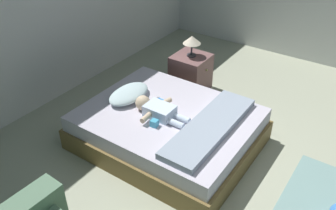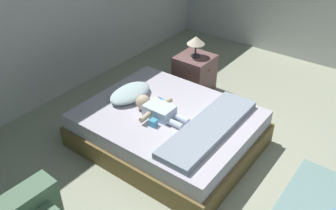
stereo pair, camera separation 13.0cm
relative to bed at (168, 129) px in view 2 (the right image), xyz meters
name	(u,v)px [view 2 (the right image)]	position (x,y,z in m)	size (l,w,h in m)	color
ground_plane	(268,191)	(-0.01, -1.18, -0.20)	(8.00, 8.00, 0.00)	#A6AA90
bed	(168,129)	(0.00, 0.00, 0.00)	(1.45, 1.81, 0.41)	brown
pillow	(130,93)	(-0.01, 0.52, 0.26)	(0.54, 0.32, 0.11)	silver
baby	(156,109)	(-0.09, 0.08, 0.27)	(0.49, 0.62, 0.16)	white
toothbrush	(162,99)	(0.17, 0.21, 0.22)	(0.03, 0.12, 0.02)	#3597EE
nightstand	(194,73)	(1.15, 0.42, 0.05)	(0.45, 0.48, 0.50)	#795352
lamp	(196,41)	(1.15, 0.42, 0.51)	(0.23, 0.23, 0.28)	#333338
blanket	(209,128)	(0.00, -0.50, 0.24)	(1.30, 0.37, 0.07)	#95A2B4
toy_block	(153,123)	(-0.26, -0.02, 0.24)	(0.08, 0.08, 0.07)	#43A6CC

